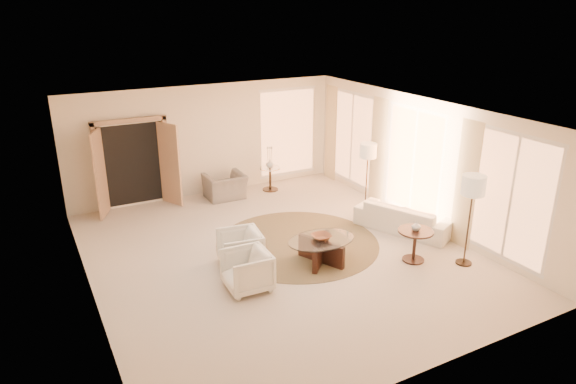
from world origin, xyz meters
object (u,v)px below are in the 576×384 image
side_table (270,177)px  end_vase (416,226)px  accent_chair (225,182)px  coffee_table (321,248)px  floor_lamp_far (473,189)px  sofa (404,217)px  armchair_right (247,269)px  end_table (415,240)px  floor_lamp_near (368,154)px  armchair_left (240,247)px  side_vase (270,164)px  bowl (321,237)px

side_table → end_vase: 4.93m
accent_chair → coffee_table: 4.11m
floor_lamp_far → end_vase: bearing=144.3°
floor_lamp_far → sofa: bearing=90.0°
armchair_right → end_table: bearing=82.8°
side_table → floor_lamp_near: bearing=-57.9°
end_table → floor_lamp_near: bearing=73.6°
armchair_right → floor_lamp_far: floor_lamp_far is taller
armchair_left → armchair_right: bearing=-6.4°
side_table → sofa: bearing=-68.8°
end_table → side_table: 4.92m
side_table → side_vase: (-0.00, 0.00, 0.35)m
accent_chair → coffee_table: bearing=94.6°
floor_lamp_far → accent_chair: bearing=116.5°
accent_chair → bowl: bearing=94.6°
sofa → floor_lamp_far: floor_lamp_far is taller
armchair_left → end_table: 3.32m
sofa → end_table: end_table is taller
sofa → end_table: size_ratio=3.10×
armchair_right → floor_lamp_near: size_ratio=0.47×
armchair_left → end_vase: end_vase is taller
accent_chair → side_table: bearing=-179.9°
sofa → coffee_table: 2.41m
coffee_table → floor_lamp_near: 3.18m
armchair_left → floor_lamp_far: bearing=71.7°
end_table → coffee_table: bearing=154.4°
floor_lamp_far → side_vase: floor_lamp_far is taller
coffee_table → accent_chair: bearing=94.5°
accent_chair → floor_lamp_near: floor_lamp_near is taller
end_table → end_vase: bearing=0.0°
floor_lamp_far → armchair_right: bearing=164.5°
armchair_left → bowl: size_ratio=2.13×
accent_chair → side_table: size_ratio=1.56×
coffee_table → end_vase: (1.61, -0.77, 0.41)m
sofa → end_table: bearing=123.2°
armchair_right → floor_lamp_near: bearing=119.6°
end_table → floor_lamp_near: 2.87m
accent_chair → end_vase: size_ratio=5.18×
armchair_left → side_table: 4.22m
armchair_left → floor_lamp_far: floor_lamp_far is taller
sofa → side_table: side_table is taller
side_table → end_vase: bearing=-82.3°
end_table → end_vase: end_vase is taller
coffee_table → end_vase: size_ratio=8.32×
end_vase → end_table: bearing=0.0°
end_table → armchair_left: bearing=155.6°
coffee_table → end_table: 1.79m
armchair_left → coffee_table: size_ratio=0.50×
floor_lamp_far → end_table: bearing=144.3°
accent_chair → bowl: accent_chair is taller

